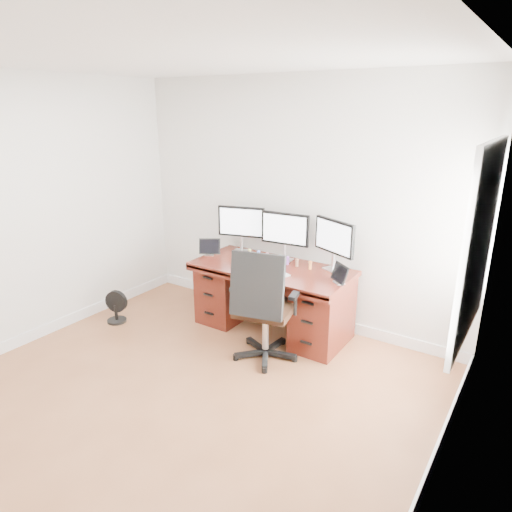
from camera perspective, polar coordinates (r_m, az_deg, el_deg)
The scene contains 21 objects.
ground at distance 3.95m, azimuth -12.79°, elevation -19.11°, with size 4.50×4.50×0.00m, color brown.
back_wall at distance 5.05m, azimuth 4.72°, elevation 6.54°, with size 4.00×0.10×2.70m, color silver.
right_wall at distance 2.45m, azimuth 21.76°, elevation -7.55°, with size 0.10×4.50×2.70m.
desk at distance 4.99m, azimuth 2.10°, elevation -5.00°, with size 1.70×0.80×0.75m.
office_chair at distance 4.43m, azimuth 0.97°, elevation -8.52°, with size 0.73×0.73×1.14m.
floor_fan at distance 5.48m, azimuth -17.15°, elevation -6.13°, with size 0.26×0.22×0.38m.
monitor_left at distance 5.26m, azimuth -1.87°, elevation 4.10°, with size 0.54×0.19×0.53m.
monitor_center at distance 4.96m, azimuth 3.63°, elevation 3.20°, with size 0.55×0.16×0.53m.
monitor_right at distance 4.71m, azimuth 9.75°, elevation 2.16°, with size 0.52×0.26×0.53m.
tablet_left at distance 5.21m, azimuth -5.87°, elevation 1.03°, with size 0.24×0.19×0.19m.
tablet_right at distance 4.43m, azimuth 10.37°, elevation -2.32°, with size 0.23×0.20×0.19m.
keyboard at distance 4.72m, azimuth 0.77°, elevation -1.72°, with size 0.28×0.12×0.01m, color silver.
trackpad at distance 4.59m, azimuth 3.14°, elevation -2.36°, with size 0.14×0.14×0.01m, color silver.
drawing_tablet at distance 4.80m, azimuth -1.68°, elevation -1.41°, with size 0.23×0.14×0.01m, color black.
phone at distance 4.80m, azimuth 1.04°, elevation -1.40°, with size 0.14×0.07×0.01m, color black.
figurine_yellow at distance 5.14m, azimuth -0.79°, elevation 0.47°, with size 0.04×0.04×0.10m.
figurine_blue at distance 5.07m, azimuth 0.32°, elevation 0.25°, with size 0.04×0.04×0.10m.
figurine_pink at distance 5.01m, azimuth 1.42°, elevation 0.03°, with size 0.04×0.04×0.10m.
figurine_purple at distance 4.89m, azimuth 3.95°, elevation -0.49°, with size 0.04×0.04×0.10m.
figurine_brown at distance 4.84m, azimuth 5.14°, elevation -0.72°, with size 0.04×0.04×0.10m.
figurine_orange at distance 4.77m, azimuth 6.80°, elevation -1.06°, with size 0.04×0.04×0.10m.
Camera 1 is at (2.37, -2.09, 2.36)m, focal length 32.00 mm.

